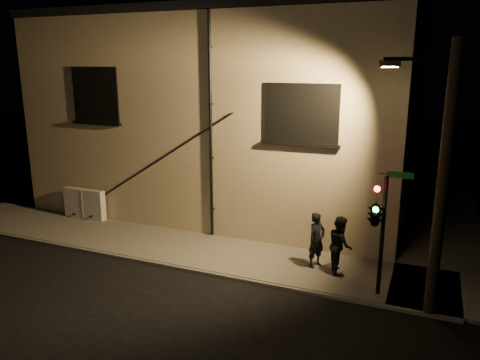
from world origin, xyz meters
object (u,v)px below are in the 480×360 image
at_px(utility_cabinet, 85,204).
at_px(streetlamp_pole, 439,177).
at_px(traffic_signal, 376,213).
at_px(pedestrian_b, 340,245).
at_px(pedestrian_a, 317,240).

height_order(utility_cabinet, streetlamp_pole, streetlamp_pole).
bearing_deg(traffic_signal, utility_cabinet, 169.57).
relative_size(pedestrian_b, streetlamp_pole, 0.26).
distance_m(pedestrian_a, traffic_signal, 2.78).
bearing_deg(utility_cabinet, pedestrian_a, -5.58).
xyz_separation_m(pedestrian_b, traffic_signal, (1.13, -1.11, 1.55)).
height_order(utility_cabinet, traffic_signal, traffic_signal).
height_order(utility_cabinet, pedestrian_b, pedestrian_b).
distance_m(utility_cabinet, streetlamp_pole, 14.40).
height_order(traffic_signal, streetlamp_pole, streetlamp_pole).
xyz_separation_m(utility_cabinet, streetlamp_pole, (13.82, -2.60, 3.08)).
bearing_deg(pedestrian_a, streetlamp_pole, -83.35).
height_order(pedestrian_b, streetlamp_pole, streetlamp_pole).
bearing_deg(pedestrian_b, streetlamp_pole, -139.56).
relative_size(utility_cabinet, pedestrian_b, 1.05).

